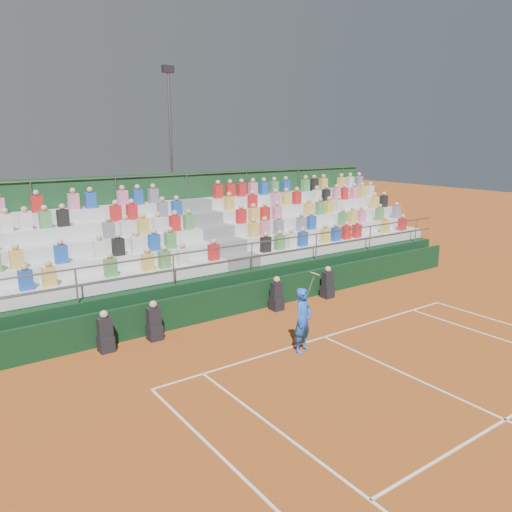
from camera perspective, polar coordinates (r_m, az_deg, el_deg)
ground at (r=15.10m, az=7.82°, el=-9.17°), size 90.00×90.00×0.00m
courtside_wall at (r=17.24m, az=0.58°, el=-4.40°), size 20.00×0.15×1.00m
line_officials at (r=16.00m, az=-3.39°, el=-5.92°), size 8.71×0.40×1.19m
grandstand at (r=19.70m, az=-4.94°, el=-0.40°), size 20.00×5.20×4.40m
tennis_player at (r=13.77m, az=5.40°, el=-7.28°), size 0.92×0.64×2.22m
floodlight_mast at (r=26.75m, az=-9.70°, el=12.24°), size 0.60×0.25×9.30m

